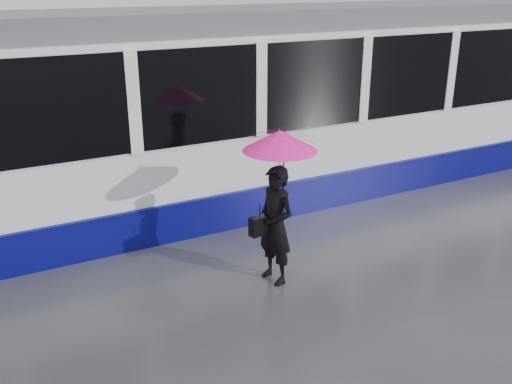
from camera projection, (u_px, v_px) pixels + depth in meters
ground at (292, 255)px, 8.37m from camera, size 90.00×90.00×0.00m
rails at (220, 200)px, 10.43m from camera, size 34.00×1.51×0.02m
tram at (252, 108)px, 10.15m from camera, size 26.00×2.56×3.35m
woman at (275, 225)px, 7.41m from camera, size 0.49×0.65×1.60m
umbrella at (280, 155)px, 7.09m from camera, size 1.10×1.10×1.08m
handbag at (260, 225)px, 7.31m from camera, size 0.30×0.18×0.43m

